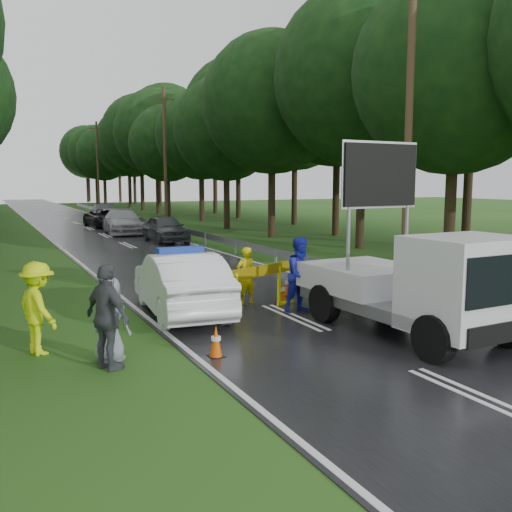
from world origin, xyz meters
TOP-DOWN VIEW (x-y plane):
  - ground at (0.00, 0.00)m, footprint 160.00×160.00m
  - road at (0.00, 30.00)m, footprint 7.00×140.00m
  - guardrail at (3.70, 29.67)m, footprint 0.12×60.06m
  - utility_pole_near at (5.20, 2.00)m, footprint 1.40×0.24m
  - utility_pole_mid at (5.20, 28.00)m, footprint 1.40×0.24m
  - utility_pole_far at (5.20, 54.00)m, footprint 1.40×0.24m
  - tree_right_near at (9.00, 2.00)m, footprint 7.92×7.92m
  - police_sedan at (-2.44, 1.60)m, footprint 2.14×4.99m
  - work_truck at (1.62, -2.70)m, footprint 2.64×5.51m
  - barrier at (-0.50, 1.00)m, footprint 2.76×1.22m
  - officer at (-0.41, 2.00)m, footprint 0.62×0.44m
  - civilian at (0.51, 0.50)m, footprint 1.07×0.89m
  - bystander_left at (-6.06, -0.40)m, footprint 1.07×1.37m
  - bystander_mid at (-5.01, -1.97)m, footprint 0.92×1.25m
  - bystander_right at (-4.88, -1.50)m, footprint 0.93×0.93m
  - queue_car_first at (2.38, 18.91)m, footprint 1.82×4.48m
  - queue_car_second at (1.33, 24.91)m, footprint 2.68×5.62m
  - queue_car_third at (1.34, 30.91)m, footprint 2.65×4.98m
  - queue_car_fourth at (2.60, 37.49)m, footprint 1.69×4.34m
  - cone_near_left at (-2.98, -2.17)m, footprint 0.30×0.30m
  - cone_center at (0.50, 1.59)m, footprint 0.33×0.33m
  - cone_far at (1.23, 2.50)m, footprint 0.32×0.32m
  - cone_left_mid at (-2.82, 3.00)m, footprint 0.37×0.37m
  - cone_right at (3.50, 4.13)m, footprint 0.37×0.37m

SIDE VIEW (x-z plane):
  - ground at x=0.00m, z-range 0.00..0.00m
  - road at x=0.00m, z-range 0.00..0.02m
  - cone_near_left at x=-2.98m, z-range -0.01..0.63m
  - cone_far at x=1.23m, z-range -0.01..0.67m
  - cone_center at x=0.50m, z-range -0.01..0.69m
  - cone_right at x=3.50m, z-range -0.01..0.76m
  - cone_left_mid at x=-2.82m, z-range -0.01..0.78m
  - guardrail at x=3.70m, z-range 0.20..0.90m
  - queue_car_third at x=1.34m, z-range 0.00..1.33m
  - queue_car_fourth at x=2.60m, z-range 0.00..1.41m
  - queue_car_first at x=2.38m, z-range 0.00..1.53m
  - queue_car_second at x=1.33m, z-range 0.00..1.58m
  - police_sedan at x=-2.44m, z-range -0.08..1.68m
  - officer at x=-0.41m, z-range 0.00..1.62m
  - bystander_right at x=-4.88m, z-range 0.00..1.63m
  - barrier at x=-0.50m, z-range 0.31..1.54m
  - bystander_left at x=-6.06m, z-range 0.00..1.86m
  - bystander_mid at x=-5.01m, z-range 0.00..1.96m
  - civilian at x=0.51m, z-range 0.00..1.99m
  - work_truck at x=1.62m, z-range -0.99..3.32m
  - utility_pole_near at x=5.20m, z-range 0.06..10.06m
  - utility_pole_mid at x=5.20m, z-range 0.06..10.06m
  - utility_pole_far at x=5.20m, z-range 0.06..10.06m
  - tree_right_near at x=9.00m, z-range 1.79..13.31m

